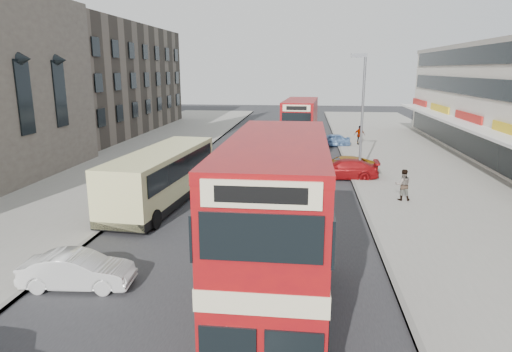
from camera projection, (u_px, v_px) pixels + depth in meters
The scene contains 18 objects.
ground at pixel (200, 318), 13.21m from camera, with size 160.00×160.00×0.00m, color #28282B.
road_surface at pixel (264, 170), 32.54m from camera, with size 12.00×90.00×0.01m, color #28282B.
pavement_right at pixel (434, 173), 31.23m from camera, with size 12.00×90.00×0.15m, color gray.
pavement_left at pixel (106, 165), 33.82m from camera, with size 12.00×90.00×0.15m, color gray.
kerb_left at pixel (182, 167), 33.18m from camera, with size 0.20×90.00×0.16m, color gray.
kerb_right at pixel (349, 171), 31.87m from camera, with size 0.20×90.00×0.16m, color gray.
brick_terrace at pixel (87, 79), 50.91m from camera, with size 14.00×28.00×12.00m, color #66594C.
street_lamp at pixel (362, 107), 28.79m from camera, with size 1.00×0.20×8.12m.
bus_main at pixel (277, 234), 12.30m from camera, with size 2.65×9.47×5.21m.
bus_second at pixel (300, 131), 34.82m from camera, with size 2.82×8.67×4.71m.
coach at pixel (162, 175), 24.16m from camera, with size 3.47×10.44×2.72m.
car_left_front at pixel (77, 270), 14.96m from camera, with size 1.29×3.69×1.21m, color silver.
car_right_a at pixel (344, 169), 29.85m from camera, with size 1.84×4.53×1.31m, color #A31013.
car_right_b at pixel (342, 166), 30.82m from camera, with size 2.18×4.73×1.31m, color #BA7C12.
car_right_c at pixel (331, 140), 42.31m from camera, with size 1.44×3.58×1.22m, color #5E88BC.
pedestrian_near at pixel (403, 185), 24.39m from camera, with size 0.65×0.44×1.75m, color gray.
pedestrian_far at pixel (359, 135), 42.61m from camera, with size 1.05×0.44×1.79m, color gray.
cyclist at pixel (321, 160), 32.80m from camera, with size 0.58×1.54×1.88m.
Camera 1 is at (2.98, -11.61, 7.18)m, focal length 31.37 mm.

